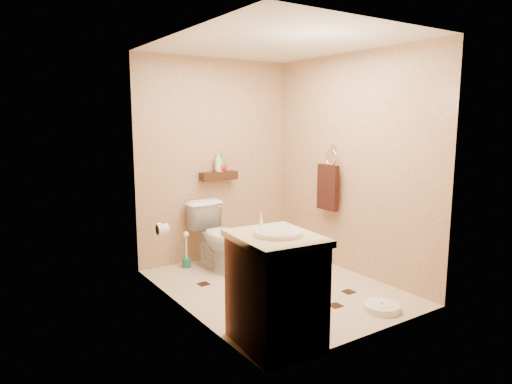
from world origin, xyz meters
TOP-DOWN VIEW (x-y plane):
  - ground at (0.00, 0.00)m, footprint 2.50×2.50m
  - wall_back at (0.00, 1.25)m, footprint 2.00×0.04m
  - wall_front at (0.00, -1.25)m, footprint 2.00×0.04m
  - wall_left at (-1.00, 0.00)m, footprint 0.04×2.50m
  - wall_right at (1.00, 0.00)m, footprint 0.04×2.50m
  - ceiling at (0.00, 0.00)m, footprint 2.00×2.50m
  - wall_shelf at (0.00, 1.17)m, footprint 0.46×0.14m
  - floor_accents at (0.01, -0.06)m, footprint 1.21×1.31m
  - toilet at (-0.20, 0.83)m, footprint 0.50×0.78m
  - vanity at (-0.70, -0.95)m, footprint 0.64×0.75m
  - bathroom_scale at (0.45, -0.99)m, footprint 0.40×0.40m
  - toilet_brush at (-0.49, 1.07)m, footprint 0.10×0.10m
  - towel_ring at (0.91, 0.25)m, footprint 0.12×0.30m
  - toilet_paper at (-0.94, 0.65)m, footprint 0.12×0.11m
  - bottle_a at (-0.00, 1.17)m, footprint 0.12×0.12m
  - bottle_b at (0.01, 1.17)m, footprint 0.08×0.07m
  - bottle_c at (0.05, 1.17)m, footprint 0.12×0.12m
  - bottle_d at (0.05, 1.17)m, footprint 0.11×0.11m

SIDE VIEW (x-z plane):
  - ground at x=0.00m, z-range 0.00..0.00m
  - floor_accents at x=0.01m, z-range 0.00..0.01m
  - bathroom_scale at x=0.45m, z-range 0.00..0.07m
  - toilet_brush at x=-0.49m, z-range -0.06..0.36m
  - toilet at x=-0.20m, z-range 0.00..0.76m
  - vanity at x=-0.70m, z-range -0.05..0.93m
  - toilet_paper at x=-0.94m, z-range 0.54..0.66m
  - towel_ring at x=0.91m, z-range 0.57..1.33m
  - wall_shelf at x=0.00m, z-range 0.97..1.07m
  - bottle_c at x=0.05m, z-range 1.07..1.23m
  - bottle_b at x=0.01m, z-range 1.07..1.23m
  - bottle_a at x=0.00m, z-range 1.07..1.30m
  - bottle_d at x=0.05m, z-range 1.07..1.31m
  - wall_back at x=0.00m, z-range 0.00..2.40m
  - wall_front at x=0.00m, z-range 0.00..2.40m
  - wall_left at x=-1.00m, z-range 0.00..2.40m
  - wall_right at x=1.00m, z-range 0.00..2.40m
  - ceiling at x=0.00m, z-range 2.39..2.41m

